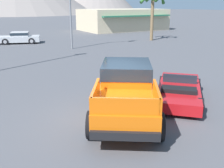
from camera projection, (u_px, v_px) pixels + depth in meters
The scene contains 7 objects.
ground_plane at pixel (111, 116), 9.76m from camera, with size 320.00×320.00×0.00m, color #4C4C51.
orange_pickup_truck at pixel (126, 88), 9.60m from camera, with size 4.42×5.35×1.87m.
red_convertible_car at pixel (179, 91), 11.43m from camera, with size 4.45×4.45×0.98m.
parked_car_silver at pixel (20, 38), 27.79m from camera, with size 4.55×3.01×1.19m.
traffic_light_main at pixel (85, 1), 23.95m from camera, with size 4.02×0.38×6.11m.
palm_tree_tall at pixel (153, 2), 29.13m from camera, with size 2.58×2.78×5.56m.
storefront_building at pixel (123, 20), 42.14m from camera, with size 13.04×8.44×3.26m.
Camera 1 is at (-4.42, -7.82, 4.01)m, focal length 42.00 mm.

